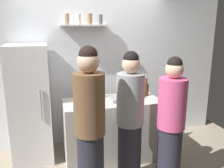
{
  "coord_description": "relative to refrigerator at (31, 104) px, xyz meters",
  "views": [
    {
      "loc": [
        -0.68,
        -2.65,
        1.99
      ],
      "look_at": [
        0.2,
        0.53,
        1.18
      ],
      "focal_mm": 37.55,
      "sensor_mm": 36.0,
      "label": 1
    }
  ],
  "objects": [
    {
      "name": "counter",
      "position": [
        1.16,
        -0.32,
        -0.41
      ],
      "size": [
        1.43,
        0.64,
        0.93
      ],
      "primitive_type": "cube",
      "color": "#B7B2A8",
      "rests_on": "ground"
    },
    {
      "name": "back_wall_assembly",
      "position": [
        0.97,
        0.4,
        0.43
      ],
      "size": [
        4.8,
        0.32,
        2.6
      ],
      "color": "white",
      "rests_on": "ground"
    },
    {
      "name": "baking_pan",
      "position": [
        1.31,
        -0.36,
        0.08
      ],
      "size": [
        0.34,
        0.24,
        0.05
      ],
      "primitive_type": "cube",
      "color": "gray",
      "rests_on": "counter"
    },
    {
      "name": "person_grey_hoodie",
      "position": [
        1.23,
        -0.93,
        -0.02
      ],
      "size": [
        0.34,
        0.34,
        1.72
      ],
      "rotation": [
        0.0,
        0.0,
        2.11
      ],
      "color": "#262633",
      "rests_on": "ground"
    },
    {
      "name": "wine_bottle_dark_glass",
      "position": [
        1.0,
        -0.13,
        0.18
      ],
      "size": [
        0.07,
        0.07,
        0.32
      ],
      "color": "black",
      "rests_on": "counter"
    },
    {
      "name": "water_bottle_plastic",
      "position": [
        1.61,
        -0.07,
        0.16
      ],
      "size": [
        0.08,
        0.08,
        0.23
      ],
      "color": "silver",
      "rests_on": "counter"
    },
    {
      "name": "person_pink_top",
      "position": [
        1.7,
        -1.11,
        -0.05
      ],
      "size": [
        0.34,
        0.34,
        1.66
      ],
      "rotation": [
        0.0,
        0.0,
        3.47
      ],
      "color": "#262633",
      "rests_on": "ground"
    },
    {
      "name": "wine_bottle_pale_glass",
      "position": [
        0.71,
        -0.46,
        0.16
      ],
      "size": [
        0.07,
        0.07,
        0.29
      ],
      "color": "#B2BFB2",
      "rests_on": "counter"
    },
    {
      "name": "wine_bottle_amber_glass",
      "position": [
        1.75,
        -0.21,
        0.16
      ],
      "size": [
        0.08,
        0.08,
        0.28
      ],
      "color": "#472814",
      "rests_on": "counter"
    },
    {
      "name": "person_brown_jacket",
      "position": [
        0.68,
        -1.16,
        0.03
      ],
      "size": [
        0.34,
        0.34,
        1.81
      ],
      "rotation": [
        0.0,
        0.0,
        0.92
      ],
      "color": "#262633",
      "rests_on": "ground"
    },
    {
      "name": "utensil_holder",
      "position": [
        1.58,
        -0.3,
        0.12
      ],
      "size": [
        0.11,
        0.11,
        0.22
      ],
      "color": "#B2B2B7",
      "rests_on": "counter"
    },
    {
      "name": "refrigerator",
      "position": [
        0.0,
        0.0,
        0.0
      ],
      "size": [
        0.57,
        0.67,
        1.75
      ],
      "color": "white",
      "rests_on": "ground"
    }
  ]
}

